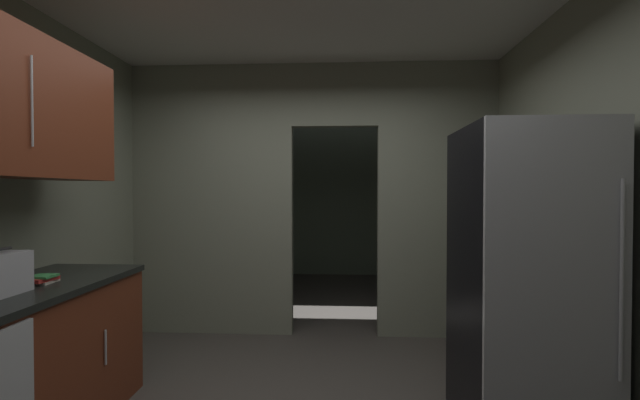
{
  "coord_description": "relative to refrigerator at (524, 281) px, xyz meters",
  "views": [
    {
      "loc": [
        0.32,
        -2.43,
        1.45
      ],
      "look_at": [
        0.12,
        1.19,
        1.38
      ],
      "focal_mm": 23.3,
      "sensor_mm": 36.0,
      "label": 1
    }
  ],
  "objects": [
    {
      "name": "kitchen_partition",
      "position": [
        -1.46,
        1.68,
        0.52
      ],
      "size": [
        3.68,
        0.12,
        2.74
      ],
      "color": "gray",
      "rests_on": "ground"
    },
    {
      "name": "lower_cabinet_run",
      "position": [
        -2.9,
        -0.43,
        -0.46
      ],
      "size": [
        0.69,
        1.79,
        0.91
      ],
      "color": "maroon",
      "rests_on": "ground"
    },
    {
      "name": "book_stack",
      "position": [
        -2.85,
        -0.2,
        0.02
      ],
      "size": [
        0.14,
        0.18,
        0.05
      ],
      "color": "beige",
      "rests_on": "lower_cabinet_run"
    },
    {
      "name": "adjoining_room_shell",
      "position": [
        -1.4,
        3.82,
        0.45
      ],
      "size": [
        3.68,
        3.17,
        2.74
      ],
      "color": "slate",
      "rests_on": "ground"
    },
    {
      "name": "refrigerator",
      "position": [
        0.0,
        0.0,
        0.0
      ],
      "size": [
        0.72,
        0.8,
        1.84
      ],
      "color": "black",
      "rests_on": "ground"
    },
    {
      "name": "kitchen_overhead_slab",
      "position": [
        -1.4,
        0.43,
        1.85
      ],
      "size": [
        4.08,
        7.58,
        0.06
      ],
      "primitive_type": "cube",
      "color": "silver"
    }
  ]
}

